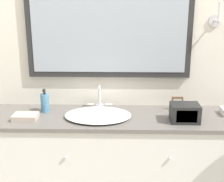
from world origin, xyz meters
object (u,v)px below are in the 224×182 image
Objects in this scene: sink_basin at (98,114)px; picture_frame at (177,103)px; soap_bottle at (45,103)px; appliance_box at (185,113)px.

picture_frame is at bearing 15.32° from sink_basin.
picture_frame is (1.05, 0.07, -0.02)m from soap_bottle.
sink_basin is 2.68× the size of soap_bottle.
sink_basin reaches higher than appliance_box.
soap_bottle is 1.07m from appliance_box.
soap_bottle is at bearing 170.69° from appliance_box.
appliance_box is at bearing -9.31° from soap_bottle.
appliance_box is (1.06, -0.17, -0.01)m from soap_bottle.
appliance_box is at bearing -87.22° from picture_frame.
sink_basin is 0.64m from appliance_box.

